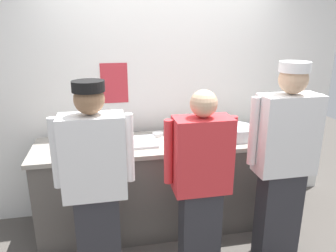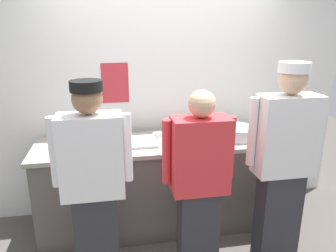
{
  "view_description": "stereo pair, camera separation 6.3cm",
  "coord_description": "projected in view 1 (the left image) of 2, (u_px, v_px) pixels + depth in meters",
  "views": [
    {
      "loc": [
        -0.61,
        -2.58,
        2.03
      ],
      "look_at": [
        -0.01,
        0.38,
        1.09
      ],
      "focal_mm": 34.48,
      "sensor_mm": 36.0,
      "label": 1
    },
    {
      "loc": [
        -0.55,
        -2.59,
        2.03
      ],
      "look_at": [
        -0.01,
        0.38,
        1.09
      ],
      "focal_mm": 34.48,
      "sensor_mm": 36.0,
      "label": 2
    }
  ],
  "objects": [
    {
      "name": "ground_plane",
      "position": [
        177.0,
        244.0,
        3.13
      ],
      "size": [
        9.0,
        9.0,
        0.0
      ],
      "primitive_type": "plane",
      "color": "#514C47"
    },
    {
      "name": "wall_back",
      "position": [
        161.0,
        93.0,
        3.53
      ],
      "size": [
        4.11,
        0.11,
        2.65
      ],
      "color": "white",
      "rests_on": "ground"
    },
    {
      "name": "ramekin_green_sauce",
      "position": [
        158.0,
        134.0,
        3.33
      ],
      "size": [
        0.11,
        0.11,
        0.04
      ],
      "color": "white",
      "rests_on": "prep_counter"
    },
    {
      "name": "chefs_knife",
      "position": [
        197.0,
        142.0,
        3.14
      ],
      "size": [
        0.28,
        0.03,
        0.02
      ],
      "color": "#B7BABF",
      "rests_on": "prep_counter"
    },
    {
      "name": "mixing_bowl_steel",
      "position": [
        236.0,
        132.0,
        3.27
      ],
      "size": [
        0.38,
        0.38,
        0.12
      ],
      "primitive_type": "cylinder",
      "color": "#B7BABF",
      "rests_on": "prep_counter"
    },
    {
      "name": "chef_far_right",
      "position": [
        284.0,
        160.0,
        2.71
      ],
      "size": [
        0.63,
        0.24,
        1.77
      ],
      "color": "#2D2D33",
      "rests_on": "ground"
    },
    {
      "name": "chef_center",
      "position": [
        201.0,
        182.0,
        2.57
      ],
      "size": [
        0.59,
        0.24,
        1.59
      ],
      "color": "#2D2D33",
      "rests_on": "ground"
    },
    {
      "name": "plate_stack_front",
      "position": [
        179.0,
        133.0,
        3.31
      ],
      "size": [
        0.25,
        0.25,
        0.07
      ],
      "color": "white",
      "rests_on": "prep_counter"
    },
    {
      "name": "deli_cup",
      "position": [
        104.0,
        134.0,
        3.25
      ],
      "size": [
        0.09,
        0.09,
        0.1
      ],
      "primitive_type": "cylinder",
      "color": "white",
      "rests_on": "prep_counter"
    },
    {
      "name": "chef_near_left",
      "position": [
        95.0,
        184.0,
        2.43
      ],
      "size": [
        0.61,
        0.24,
        1.67
      ],
      "color": "#2D2D33",
      "rests_on": "ground"
    },
    {
      "name": "prep_counter",
      "position": [
        170.0,
        183.0,
        3.34
      ],
      "size": [
        2.62,
        0.7,
        0.94
      ],
      "color": "#56514C",
      "rests_on": "ground"
    },
    {
      "name": "ramekin_orange_sauce",
      "position": [
        77.0,
        148.0,
        2.94
      ],
      "size": [
        0.1,
        0.1,
        0.05
      ],
      "color": "white",
      "rests_on": "prep_counter"
    },
    {
      "name": "squeeze_bottle_primary",
      "position": [
        207.0,
        126.0,
        3.37
      ],
      "size": [
        0.06,
        0.06,
        0.18
      ],
      "color": "orange",
      "rests_on": "prep_counter"
    },
    {
      "name": "sheet_tray",
      "position": [
        131.0,
        143.0,
        3.11
      ],
      "size": [
        0.5,
        0.36,
        0.02
      ],
      "primitive_type": "cube",
      "rotation": [
        0.0,
        0.0,
        0.01
      ],
      "color": "#B7BABF",
      "rests_on": "prep_counter"
    },
    {
      "name": "ramekin_red_sauce",
      "position": [
        269.0,
        130.0,
        3.44
      ],
      "size": [
        0.09,
        0.09,
        0.05
      ],
      "color": "white",
      "rests_on": "prep_counter"
    }
  ]
}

